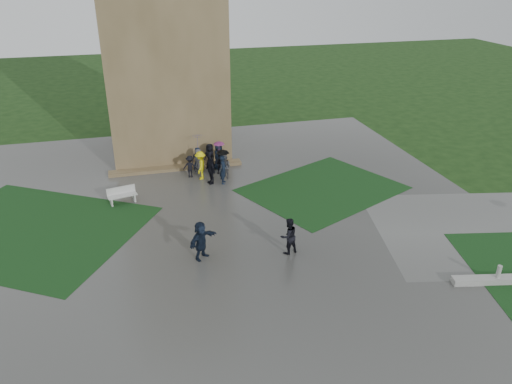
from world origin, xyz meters
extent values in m
plane|color=black|center=(0.00, 0.00, 0.00)|extent=(120.00, 120.00, 0.00)
cube|color=#3B3B38|center=(0.00, 2.00, 0.01)|extent=(34.00, 34.00, 0.02)
cube|color=black|center=(-8.50, 4.00, 0.03)|extent=(14.10, 13.46, 0.01)
cube|color=black|center=(8.50, 5.00, 0.03)|extent=(11.12, 10.15, 0.01)
cube|color=brown|center=(0.00, 15.00, 9.00)|extent=(8.00, 8.00, 18.00)
cube|color=brown|center=(0.00, 10.60, 0.13)|extent=(9.00, 0.80, 0.22)
cylinder|color=gray|center=(12.26, -6.31, 0.45)|extent=(0.20, 0.20, 0.90)
cube|color=#BABAB5|center=(-3.64, 6.14, 0.51)|extent=(1.75, 0.87, 0.07)
cube|color=#BABAB5|center=(-4.29, 5.99, 0.25)|extent=(0.19, 0.46, 0.47)
cube|color=#BABAB5|center=(-2.98, 6.29, 0.25)|extent=(0.19, 0.46, 0.47)
cube|color=#BABAB5|center=(-3.69, 6.38, 0.77)|extent=(1.65, 0.43, 0.45)
imported|color=black|center=(2.75, 9.15, 0.75)|extent=(0.80, 0.59, 1.47)
imported|color=black|center=(2.85, 9.99, 0.94)|extent=(1.08, 1.05, 1.84)
imported|color=black|center=(2.28, 10.18, 0.91)|extent=(0.98, 1.05, 1.78)
imported|color=#47474D|center=(1.43, 9.73, 0.84)|extent=(0.71, 0.90, 1.63)
imported|color=black|center=(1.42, 10.01, 0.85)|extent=(0.88, 0.67, 1.65)
imported|color=black|center=(0.77, 9.04, 0.76)|extent=(1.06, 0.77, 1.48)
imported|color=yellow|center=(1.39, 8.56, 0.96)|extent=(0.95, 1.35, 1.88)
imported|color=black|center=(1.90, 7.70, 0.92)|extent=(0.87, 1.18, 1.80)
imported|color=black|center=(2.68, 7.50, 0.97)|extent=(0.64, 0.80, 1.90)
imported|color=#47474D|center=(2.96, 8.29, 0.81)|extent=(0.84, 0.87, 1.59)
imported|color=#C350A7|center=(2.75, 9.15, 1.98)|extent=(0.70, 0.70, 0.62)
imported|color=navy|center=(1.43, 9.73, 2.21)|extent=(1.02, 1.02, 0.94)
imported|color=black|center=(2.68, 7.50, 1.95)|extent=(0.79, 0.79, 0.70)
imported|color=black|center=(-0.10, -0.95, 0.99)|extent=(1.79, 1.65, 1.94)
imported|color=black|center=(4.07, -1.55, 0.95)|extent=(1.01, 0.74, 1.86)
camera|label=1|loc=(-2.78, -21.37, 13.06)|focal=35.00mm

